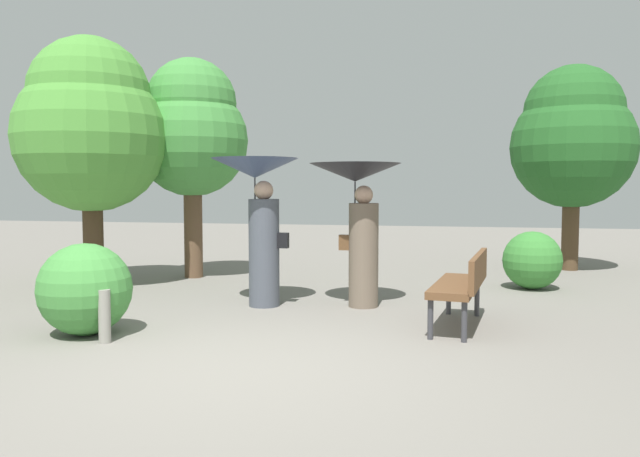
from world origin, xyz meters
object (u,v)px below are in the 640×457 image
person_right (358,204)px  tree_near_left (192,130)px  tree_near_right (573,137)px  park_bench (464,282)px  person_left (259,202)px  tree_mid_left (90,125)px  path_marker_post (105,316)px

person_right → tree_near_left: 3.95m
tree_near_right → park_bench: bearing=-110.7°
park_bench → tree_near_left: tree_near_left is taller
person_left → person_right: person_left is taller
tree_mid_left → tree_near_left: bearing=46.4°
path_marker_post → person_left: bearing=67.6°
tree_near_left → person_right: bearing=-31.7°
person_right → tree_near_right: size_ratio=0.49×
person_left → park_bench: bearing=-104.5°
person_left → park_bench: (2.62, -0.72, -0.85)m
tree_near_right → tree_mid_left: bearing=-154.8°
person_right → tree_near_left: (-3.20, 1.98, 1.20)m
park_bench → tree_mid_left: (-5.69, 1.71, 2.03)m
path_marker_post → park_bench: bearing=22.8°
person_right → tree_near_left: bearing=59.1°
person_right → tree_near_right: tree_near_right is taller
person_left → tree_mid_left: size_ratio=0.50×
park_bench → tree_mid_left: bearing=-99.5°
tree_near_right → path_marker_post: tree_near_right is taller
tree_near_right → tree_mid_left: 8.52m
person_left → tree_near_right: size_ratio=0.51×
person_right → person_left: bearing=101.1°
tree_near_left → park_bench: bearing=-32.8°
person_right → path_marker_post: bearing=138.9°
tree_near_right → person_left: bearing=-135.0°
path_marker_post → tree_mid_left: bearing=124.2°
person_left → park_bench: 2.84m
tree_near_left → tree_mid_left: bearing=-133.6°
person_left → park_bench: size_ratio=1.25×
person_right → path_marker_post: 3.44m
person_left → path_marker_post: (-0.91, -2.20, -1.09)m
person_right → park_bench: bearing=-124.6°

